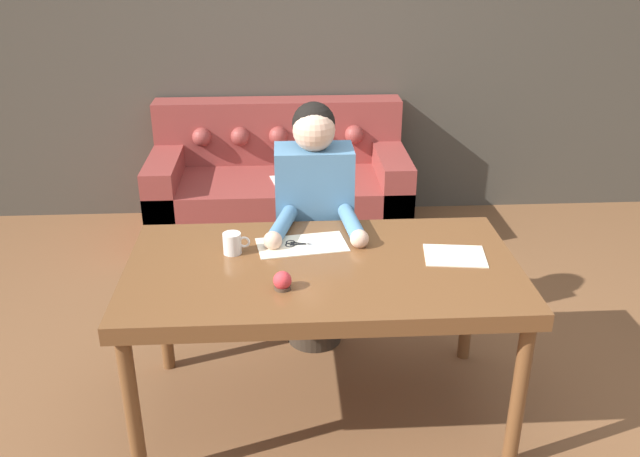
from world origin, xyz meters
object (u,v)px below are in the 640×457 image
object	(u,v)px
mug	(233,243)
pin_cushion	(282,281)
couch	(280,190)
person	(314,231)
scissors	(300,244)
dining_table	(323,279)

from	to	relation	value
mug	pin_cushion	distance (m)	0.37
couch	person	size ratio (longest dim) A/B	1.35
couch	mug	world-z (taller)	couch
pin_cushion	scissors	bearing A→B (deg)	78.39
person	mug	xyz separation A→B (m)	(-0.36, -0.44, 0.16)
dining_table	person	distance (m)	0.56
person	scissors	world-z (taller)	person
person	couch	bearing A→B (deg)	97.13
mug	dining_table	bearing A→B (deg)	-18.51
couch	scissors	xyz separation A→B (m)	(0.09, -1.74, 0.43)
dining_table	couch	bearing A→B (deg)	95.24
person	scissors	bearing A→B (deg)	-101.91
dining_table	person	size ratio (longest dim) A/B	1.26
couch	scissors	distance (m)	1.80
person	pin_cushion	world-z (taller)	person
couch	mug	size ratio (longest dim) A/B	15.04
person	pin_cushion	distance (m)	0.78
dining_table	person	bearing A→B (deg)	90.63
mug	pin_cushion	xyz separation A→B (m)	(0.20, -0.31, -0.01)
dining_table	mug	world-z (taller)	mug
dining_table	pin_cushion	bearing A→B (deg)	-130.65
dining_table	pin_cushion	size ratio (longest dim) A/B	22.19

